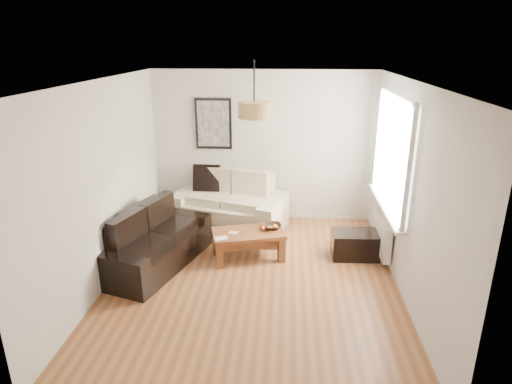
# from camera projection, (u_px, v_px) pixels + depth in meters

# --- Properties ---
(floor) EXTENTS (4.50, 4.50, 0.00)m
(floor) POSITION_uv_depth(u_px,v_px,m) (253.00, 281.00, 5.81)
(floor) COLOR brown
(floor) RESTS_ON ground
(ceiling) EXTENTS (3.80, 4.50, 0.00)m
(ceiling) POSITION_uv_depth(u_px,v_px,m) (252.00, 81.00, 4.95)
(ceiling) COLOR white
(ceiling) RESTS_ON floor
(wall_back) EXTENTS (3.80, 0.04, 2.60)m
(wall_back) POSITION_uv_depth(u_px,v_px,m) (263.00, 147.00, 7.50)
(wall_back) COLOR silver
(wall_back) RESTS_ON floor
(wall_front) EXTENTS (3.80, 0.04, 2.60)m
(wall_front) POSITION_uv_depth(u_px,v_px,m) (228.00, 285.00, 3.26)
(wall_front) COLOR silver
(wall_front) RESTS_ON floor
(wall_left) EXTENTS (0.04, 4.50, 2.60)m
(wall_left) POSITION_uv_depth(u_px,v_px,m) (104.00, 185.00, 5.51)
(wall_left) COLOR silver
(wall_left) RESTS_ON floor
(wall_right) EXTENTS (0.04, 4.50, 2.60)m
(wall_right) POSITION_uv_depth(u_px,v_px,m) (409.00, 193.00, 5.25)
(wall_right) COLOR silver
(wall_right) RESTS_ON floor
(window_bay) EXTENTS (0.14, 1.90, 1.60)m
(window_bay) POSITION_uv_depth(u_px,v_px,m) (393.00, 152.00, 5.90)
(window_bay) COLOR white
(window_bay) RESTS_ON wall_right
(radiator) EXTENTS (0.10, 0.90, 0.52)m
(radiator) POSITION_uv_depth(u_px,v_px,m) (382.00, 234.00, 6.31)
(radiator) COLOR white
(radiator) RESTS_ON wall_right
(poster) EXTENTS (0.62, 0.04, 0.87)m
(poster) POSITION_uv_depth(u_px,v_px,m) (213.00, 124.00, 7.40)
(poster) COLOR black
(poster) RESTS_ON wall_back
(pendant_shade) EXTENTS (0.40, 0.40, 0.20)m
(pendant_shade) POSITION_uv_depth(u_px,v_px,m) (254.00, 110.00, 5.36)
(pendant_shade) COLOR tan
(pendant_shade) RESTS_ON ceiling
(loveseat_cream) EXTENTS (2.04, 1.47, 0.91)m
(loveseat_cream) POSITION_uv_depth(u_px,v_px,m) (229.00, 201.00, 7.37)
(loveseat_cream) COLOR beige
(loveseat_cream) RESTS_ON floor
(sofa_leather) EXTENTS (1.39, 2.00, 0.78)m
(sofa_leather) POSITION_uv_depth(u_px,v_px,m) (154.00, 239.00, 6.12)
(sofa_leather) COLOR black
(sofa_leather) RESTS_ON floor
(coffee_table) EXTENTS (1.14, 0.82, 0.42)m
(coffee_table) POSITION_uv_depth(u_px,v_px,m) (248.00, 245.00, 6.36)
(coffee_table) COLOR brown
(coffee_table) RESTS_ON floor
(ottoman) EXTENTS (0.69, 0.46, 0.39)m
(ottoman) POSITION_uv_depth(u_px,v_px,m) (355.00, 245.00, 6.40)
(ottoman) COLOR black
(ottoman) RESTS_ON floor
(cushion_left) EXTENTS (0.46, 0.15, 0.46)m
(cushion_left) POSITION_uv_depth(u_px,v_px,m) (207.00, 178.00, 7.50)
(cushion_left) COLOR black
(cushion_left) RESTS_ON loveseat_cream
(cushion_right) EXTENTS (0.39, 0.13, 0.38)m
(cushion_right) POSITION_uv_depth(u_px,v_px,m) (249.00, 181.00, 7.46)
(cushion_right) COLOR black
(cushion_right) RESTS_ON loveseat_cream
(fruit_bowl) EXTENTS (0.31, 0.31, 0.07)m
(fruit_bowl) POSITION_uv_depth(u_px,v_px,m) (272.00, 226.00, 6.38)
(fruit_bowl) COLOR black
(fruit_bowl) RESTS_ON coffee_table
(orange_a) EXTENTS (0.07, 0.07, 0.06)m
(orange_a) POSITION_uv_depth(u_px,v_px,m) (270.00, 228.00, 6.32)
(orange_a) COLOR orange
(orange_a) RESTS_ON fruit_bowl
(orange_b) EXTENTS (0.10, 0.10, 0.08)m
(orange_b) POSITION_uv_depth(u_px,v_px,m) (275.00, 227.00, 6.35)
(orange_b) COLOR orange
(orange_b) RESTS_ON fruit_bowl
(orange_c) EXTENTS (0.08, 0.08, 0.07)m
(orange_c) POSITION_uv_depth(u_px,v_px,m) (263.00, 228.00, 6.31)
(orange_c) COLOR #FF5A15
(orange_c) RESTS_ON fruit_bowl
(papers) EXTENTS (0.22, 0.19, 0.01)m
(papers) POSITION_uv_depth(u_px,v_px,m) (221.00, 238.00, 6.08)
(papers) COLOR silver
(papers) RESTS_ON coffee_table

